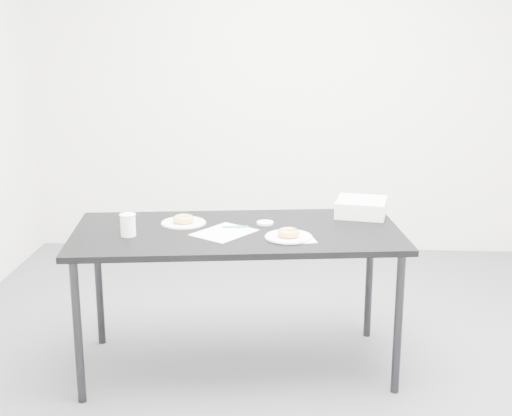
# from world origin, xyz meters

# --- Properties ---
(floor) EXTENTS (4.00, 4.00, 0.00)m
(floor) POSITION_xyz_m (0.00, 0.00, 0.00)
(floor) COLOR #535459
(floor) RESTS_ON ground
(wall_back) EXTENTS (4.00, 0.02, 2.70)m
(wall_back) POSITION_xyz_m (0.00, 2.00, 1.35)
(wall_back) COLOR white
(wall_back) RESTS_ON floor
(table) EXTENTS (1.77, 0.99, 0.77)m
(table) POSITION_xyz_m (-0.19, -0.09, 0.71)
(table) COLOR black
(table) RESTS_ON floor
(scorecard) EXTENTS (0.35, 0.37, 0.00)m
(scorecard) POSITION_xyz_m (-0.25, -0.14, 0.77)
(scorecard) COLOR white
(scorecard) RESTS_ON table
(logo_patch) EXTENTS (0.07, 0.07, 0.00)m
(logo_patch) POSITION_xyz_m (-0.18, -0.04, 0.77)
(logo_patch) COLOR green
(logo_patch) RESTS_ON scorecard
(pen) EXTENTS (0.14, 0.03, 0.01)m
(pen) POSITION_xyz_m (-0.20, -0.06, 0.78)
(pen) COLOR #0C8C5F
(pen) RESTS_ON scorecard
(napkin) EXTENTS (0.20, 0.20, 0.00)m
(napkin) POSITION_xyz_m (0.12, -0.23, 0.77)
(napkin) COLOR white
(napkin) RESTS_ON table
(plate_near) EXTENTS (0.24, 0.24, 0.01)m
(plate_near) POSITION_xyz_m (0.08, -0.22, 0.77)
(plate_near) COLOR white
(plate_near) RESTS_ON napkin
(donut_near) EXTENTS (0.12, 0.12, 0.04)m
(donut_near) POSITION_xyz_m (0.08, -0.22, 0.80)
(donut_near) COLOR gold
(donut_near) RESTS_ON plate_near
(plate_far) EXTENTS (0.24, 0.24, 0.01)m
(plate_far) POSITION_xyz_m (-0.48, 0.01, 0.77)
(plate_far) COLOR white
(plate_far) RESTS_ON table
(donut_far) EXTENTS (0.15, 0.15, 0.04)m
(donut_far) POSITION_xyz_m (-0.48, 0.01, 0.79)
(donut_far) COLOR gold
(donut_far) RESTS_ON plate_far
(coffee_cup) EXTENTS (0.08, 0.08, 0.11)m
(coffee_cup) POSITION_xyz_m (-0.73, -0.23, 0.83)
(coffee_cup) COLOR white
(coffee_cup) RESTS_ON table
(cup_lid) EXTENTS (0.09, 0.09, 0.01)m
(cup_lid) POSITION_xyz_m (-0.05, 0.03, 0.77)
(cup_lid) COLOR white
(cup_lid) RESTS_ON table
(bakery_box) EXTENTS (0.31, 0.31, 0.09)m
(bakery_box) POSITION_xyz_m (0.47, 0.24, 0.81)
(bakery_box) COLOR white
(bakery_box) RESTS_ON table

